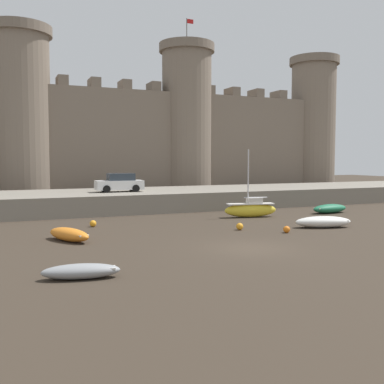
# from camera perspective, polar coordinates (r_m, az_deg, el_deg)

# --- Properties ---
(ground_plane) EXTENTS (160.00, 160.00, 0.00)m
(ground_plane) POSITION_cam_1_polar(r_m,az_deg,el_deg) (22.94, 7.57, -7.09)
(ground_plane) COLOR #382D23
(quay_road) EXTENTS (68.50, 10.00, 1.61)m
(quay_road) POSITION_cam_1_polar(r_m,az_deg,el_deg) (41.16, -6.70, -0.94)
(quay_road) COLOR gray
(quay_road) RESTS_ON ground
(castle) EXTENTS (63.16, 6.66, 21.26)m
(castle) POSITION_cam_1_polar(r_m,az_deg,el_deg) (52.28, -10.35, 7.97)
(castle) COLOR #7A6B5B
(castle) RESTS_ON ground
(rowboat_foreground_centre) EXTENTS (3.95, 2.27, 0.75)m
(rowboat_foreground_centre) POSITION_cam_1_polar(r_m,az_deg,el_deg) (30.63, 16.32, -3.63)
(rowboat_foreground_centre) COLOR silver
(rowboat_foreground_centre) RESTS_ON ground
(sailboat_midflat_left) EXTENTS (4.25, 1.76, 5.23)m
(sailboat_midflat_left) POSITION_cam_1_polar(r_m,az_deg,el_deg) (34.89, 7.46, -2.15)
(sailboat_midflat_left) COLOR yellow
(sailboat_midflat_left) RESTS_ON ground
(rowboat_foreground_left) EXTENTS (2.40, 3.40, 0.72)m
(rowboat_foreground_left) POSITION_cam_1_polar(r_m,az_deg,el_deg) (25.54, -15.35, -5.19)
(rowboat_foreground_left) COLOR orange
(rowboat_foreground_left) RESTS_ON ground
(rowboat_foreground_right) EXTENTS (3.03, 1.47, 0.57)m
(rowboat_foreground_right) POSITION_cam_1_polar(r_m,az_deg,el_deg) (17.55, -13.90, -9.70)
(rowboat_foreground_right) COLOR gray
(rowboat_foreground_right) RESTS_ON ground
(rowboat_near_channel_right) EXTENTS (3.62, 1.66, 0.74)m
(rowboat_near_channel_right) POSITION_cam_1_polar(r_m,az_deg,el_deg) (38.96, 17.09, -2.00)
(rowboat_near_channel_right) COLOR #1E6B47
(rowboat_near_channel_right) RESTS_ON ground
(mooring_buoy_near_shore) EXTENTS (0.42, 0.42, 0.42)m
(mooring_buoy_near_shore) POSITION_cam_1_polar(r_m,az_deg,el_deg) (27.95, 11.92, -4.67)
(mooring_buoy_near_shore) COLOR orange
(mooring_buoy_near_shore) RESTS_ON ground
(mooring_buoy_mid_mud) EXTENTS (0.44, 0.44, 0.44)m
(mooring_buoy_mid_mud) POSITION_cam_1_polar(r_m,az_deg,el_deg) (30.44, -12.46, -3.93)
(mooring_buoy_mid_mud) COLOR orange
(mooring_buoy_mid_mud) RESTS_ON ground
(mooring_buoy_near_channel) EXTENTS (0.44, 0.44, 0.44)m
(mooring_buoy_near_channel) POSITION_cam_1_polar(r_m,az_deg,el_deg) (28.59, 6.07, -4.38)
(mooring_buoy_near_channel) COLOR orange
(mooring_buoy_near_channel) RESTS_ON ground
(car_quay_west) EXTENTS (4.13, 1.94, 1.62)m
(car_quay_west) POSITION_cam_1_polar(r_m,az_deg,el_deg) (39.82, -9.17, 1.15)
(car_quay_west) COLOR silver
(car_quay_west) RESTS_ON quay_road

